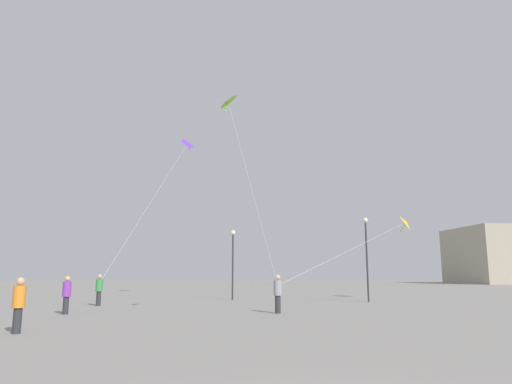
# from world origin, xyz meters

# --- Properties ---
(person_in_purple) EXTENTS (0.38, 0.38, 1.76)m
(person_in_purple) POSITION_xyz_m (-8.99, 17.75, 0.96)
(person_in_purple) COLOR #2D2D33
(person_in_purple) RESTS_ON ground_plane
(person_in_green) EXTENTS (0.40, 0.40, 1.84)m
(person_in_green) POSITION_xyz_m (-9.11, 23.75, 1.01)
(person_in_green) COLOR #2D2D33
(person_in_green) RESTS_ON ground_plane
(person_in_orange) EXTENTS (0.38, 0.38, 1.73)m
(person_in_orange) POSITION_xyz_m (-8.03, 10.49, 0.95)
(person_in_orange) COLOR #2D2D33
(person_in_orange) RESTS_ON ground_plane
(person_in_grey) EXTENTS (0.40, 0.40, 1.83)m
(person_in_grey) POSITION_xyz_m (0.96, 17.69, 1.00)
(person_in_grey) COLOR #2D2D33
(person_in_grey) RESTS_ON ground_plane
(kite_lime_diamond) EXTENTS (2.93, 3.56, 8.46)m
(kite_lime_diamond) POSITION_xyz_m (-1.50, 14.67, 9.32)
(kite_lime_diamond) COLOR #8CD12D
(kite_amber_diamond) EXTENTS (11.69, 12.27, 5.03)m
(kite_amber_diamond) POSITION_xyz_m (11.86, 29.07, 5.67)
(kite_amber_diamond) COLOR yellow
(kite_violet_delta) EXTENTS (4.52, 12.96, 12.61)m
(kite_violet_delta) POSITION_xyz_m (-5.33, 35.62, 13.18)
(kite_violet_delta) COLOR purple
(building_left_hall) EXTENTS (14.86, 17.93, 11.33)m
(building_left_hall) POSITION_xyz_m (53.00, 87.58, 5.66)
(building_left_hall) COLOR #A39984
(building_left_hall) RESTS_ON ground_plane
(lamppost_east) EXTENTS (0.36, 0.36, 5.09)m
(lamppost_east) POSITION_xyz_m (-1.10, 29.71, 3.41)
(lamppost_east) COLOR #2D2D30
(lamppost_east) RESTS_ON ground_plane
(lamppost_west) EXTENTS (0.36, 0.36, 5.73)m
(lamppost_west) POSITION_xyz_m (8.08, 26.65, 3.77)
(lamppost_west) COLOR #2D2D30
(lamppost_west) RESTS_ON ground_plane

